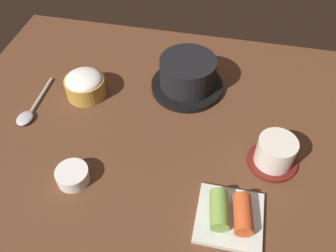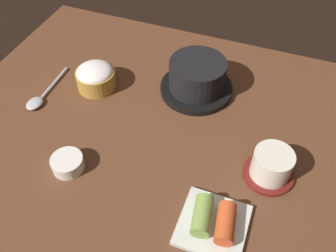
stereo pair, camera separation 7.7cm
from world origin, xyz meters
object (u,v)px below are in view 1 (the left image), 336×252
rice_bowl (85,84)px  tea_cup_with_saucer (275,153)px  kimchi_plate (230,214)px  stone_pot (188,75)px  side_bowl_near (73,175)px  spoon (29,112)px

rice_bowl → tea_cup_with_saucer: tea_cup_with_saucer is taller
tea_cup_with_saucer → kimchi_plate: (-7.48, -14.74, -1.61)cm
stone_pot → tea_cup_with_saucer: 28.63cm
rice_bowl → tea_cup_with_saucer: size_ratio=0.94×
kimchi_plate → tea_cup_with_saucer: bearing=63.1°
rice_bowl → side_bowl_near: size_ratio=1.47×
stone_pot → spoon: 38.54cm
stone_pot → spoon: bearing=-154.5°
rice_bowl → tea_cup_with_saucer: bearing=-14.5°
spoon → kimchi_plate: bearing=-19.5°
tea_cup_with_saucer → spoon: tea_cup_with_saucer is taller
stone_pot → rice_bowl: size_ratio=1.85×
tea_cup_with_saucer → spoon: (-56.02, 2.49, -2.66)cm
rice_bowl → tea_cup_with_saucer: (45.30, -11.70, 0.06)cm
kimchi_plate → side_bowl_near: bearing=176.2°
tea_cup_with_saucer → side_bowl_near: size_ratio=1.56×
stone_pot → kimchi_plate: 36.60cm
stone_pot → tea_cup_with_saucer: stone_pot is taller
tea_cup_with_saucer → side_bowl_near: tea_cup_with_saucer is taller
tea_cup_with_saucer → spoon: 56.14cm
rice_bowl → kimchi_plate: (37.82, -26.44, -1.56)cm
stone_pot → side_bowl_near: size_ratio=2.72×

